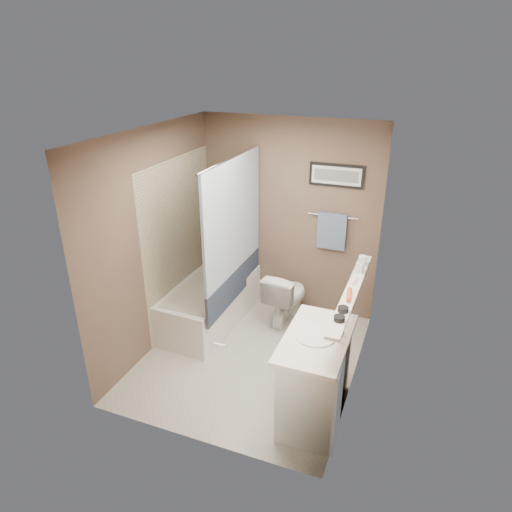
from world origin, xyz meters
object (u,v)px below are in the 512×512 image
at_px(candle_bowl_near, 339,318).
at_px(toilet, 286,297).
at_px(vanity, 315,379).
at_px(soap_bottle, 360,265).
at_px(hair_brush_front, 349,295).
at_px(glass_jar, 362,261).
at_px(candle_bowl_far, 343,309).
at_px(bathtub, 209,303).

bearing_deg(candle_bowl_near, toilet, 120.76).
height_order(toilet, vanity, vanity).
relative_size(vanity, soap_bottle, 5.90).
distance_m(hair_brush_front, glass_jar, 0.68).
bearing_deg(soap_bottle, hair_brush_front, -90.00).
height_order(candle_bowl_near, candle_bowl_far, same).
xyz_separation_m(vanity, glass_jar, (0.19, 0.98, 0.77)).
height_order(vanity, hair_brush_front, hair_brush_front).
bearing_deg(candle_bowl_far, toilet, 123.44).
distance_m(toilet, soap_bottle, 1.37).
bearing_deg(glass_jar, bathtub, 176.42).
distance_m(toilet, vanity, 1.58).
relative_size(candle_bowl_near, glass_jar, 0.90).
bearing_deg(toilet, candle_bowl_near, 127.93).
bearing_deg(glass_jar, vanity, -100.74).
bearing_deg(vanity, candle_bowl_far, 7.57).
relative_size(candle_bowl_near, hair_brush_front, 0.41).
bearing_deg(soap_bottle, bathtub, 171.01).
bearing_deg(glass_jar, toilet, 154.68).
height_order(candle_bowl_far, hair_brush_front, hair_brush_front).
relative_size(toilet, glass_jar, 6.95).
relative_size(bathtub, toilet, 2.16).
xyz_separation_m(candle_bowl_far, soap_bottle, (0.00, 0.77, 0.06)).
xyz_separation_m(candle_bowl_near, soap_bottle, (0.00, 0.92, 0.06)).
bearing_deg(hair_brush_front, bathtub, 156.00).
bearing_deg(candle_bowl_near, vanity, 148.24).
relative_size(candle_bowl_far, hair_brush_front, 0.41).
relative_size(toilet, vanity, 0.77).
relative_size(bathtub, glass_jar, 15.00).
height_order(toilet, glass_jar, glass_jar).
bearing_deg(vanity, soap_bottle, 73.78).
relative_size(bathtub, vanity, 1.67).
distance_m(candle_bowl_far, soap_bottle, 0.77).
height_order(candle_bowl_near, soap_bottle, soap_bottle).
xyz_separation_m(bathtub, glass_jar, (1.79, -0.11, 0.92)).
distance_m(bathtub, hair_brush_front, 2.15).
bearing_deg(bathtub, glass_jar, -0.85).
distance_m(toilet, glass_jar, 1.29).
xyz_separation_m(vanity, hair_brush_front, (0.19, 0.29, 0.74)).
bearing_deg(hair_brush_front, candle_bowl_far, -90.00).
relative_size(candle_bowl_far, glass_jar, 0.90).
height_order(vanity, soap_bottle, soap_bottle).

